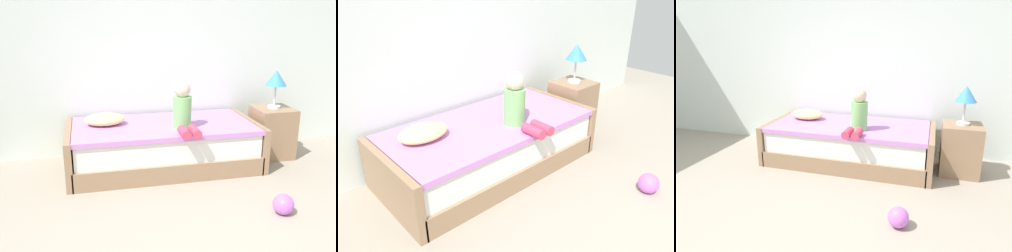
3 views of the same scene
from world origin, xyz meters
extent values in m
cube|color=silver|center=(0.00, 2.60, 1.45)|extent=(7.20, 0.10, 2.90)
cube|color=#997556|center=(0.09, 2.00, 0.10)|extent=(2.00, 1.00, 0.20)
cube|color=white|center=(0.09, 2.00, 0.33)|extent=(1.94, 0.94, 0.25)
cube|color=#C67FD1|center=(0.09, 2.00, 0.47)|extent=(1.98, 0.98, 0.05)
cube|color=#997556|center=(-0.93, 2.00, 0.25)|extent=(0.07, 1.00, 0.50)
cube|color=#997556|center=(1.11, 2.00, 0.25)|extent=(0.07, 1.00, 0.50)
cube|color=#997556|center=(1.44, 2.04, 0.30)|extent=(0.44, 0.44, 0.60)
cylinder|color=silver|center=(1.44, 2.04, 0.61)|extent=(0.15, 0.15, 0.03)
cylinder|color=silver|center=(1.44, 2.04, 0.75)|extent=(0.02, 0.02, 0.24)
cone|color=#3F8CD8|center=(1.44, 2.04, 0.96)|extent=(0.24, 0.24, 0.18)
cylinder|color=#7FC672|center=(0.26, 1.82, 0.67)|extent=(0.20, 0.20, 0.34)
sphere|color=beige|center=(0.26, 1.82, 0.92)|extent=(0.17, 0.17, 0.17)
cylinder|color=#D83F60|center=(0.20, 1.52, 0.55)|extent=(0.09, 0.22, 0.09)
cylinder|color=#D83F60|center=(0.31, 1.52, 0.55)|extent=(0.09, 0.22, 0.09)
ellipsoid|color=#F2E58C|center=(-0.54, 2.10, 0.56)|extent=(0.44, 0.30, 0.13)
sphere|color=#CC66D8|center=(0.88, 0.73, 0.09)|extent=(0.18, 0.18, 0.18)
camera|label=1|loc=(-0.72, -1.87, 1.67)|focal=39.83mm
camera|label=2|loc=(-1.74, -0.28, 1.84)|focal=36.09mm
camera|label=3|loc=(1.09, -1.54, 1.56)|focal=31.98mm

